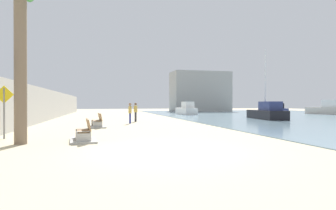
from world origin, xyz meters
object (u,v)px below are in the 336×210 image
(boat_far_left, at_px, (186,110))
(boat_mid_bay, at_px, (327,109))
(bench_far, at_px, (97,124))
(person_standing, at_px, (130,112))
(boat_distant, at_px, (267,112))
(pedestrian_sign, at_px, (4,106))
(boat_far_right, at_px, (274,111))
(person_walking, at_px, (136,111))
(bench_near, at_px, (84,136))

(boat_far_left, distance_m, boat_mid_bay, 21.45)
(bench_far, relative_size, person_standing, 1.29)
(boat_distant, distance_m, pedestrian_sign, 24.17)
(boat_far_right, distance_m, pedestrian_sign, 32.62)
(boat_mid_bay, xyz_separation_m, pedestrian_sign, (-37.73, -20.78, 0.72))
(person_walking, relative_size, boat_far_left, 0.34)
(boat_distant, bearing_deg, person_walking, -177.74)
(bench_near, xyz_separation_m, boat_far_left, (13.03, 26.74, 0.51))
(boat_far_left, xyz_separation_m, boat_mid_bay, (21.01, -4.31, 0.10))
(person_standing, bearing_deg, boat_distant, 10.75)
(person_standing, bearing_deg, boat_far_left, 58.81)
(boat_far_left, relative_size, boat_distant, 0.68)
(bench_near, xyz_separation_m, boat_far_right, (23.25, 20.04, 0.45))
(bench_far, relative_size, person_walking, 1.27)
(person_standing, bearing_deg, boat_far_right, 25.84)
(person_standing, xyz_separation_m, boat_mid_bay, (31.00, 12.18, -0.16))
(pedestrian_sign, bearing_deg, person_walking, 55.48)
(person_walking, xyz_separation_m, boat_distant, (13.87, 0.55, -0.28))
(bench_far, xyz_separation_m, boat_far_right, (22.80, 12.87, 0.45))
(bench_far, xyz_separation_m, boat_mid_bay, (33.59, 15.26, 0.61))
(bench_far, relative_size, boat_distant, 0.29)
(bench_far, xyz_separation_m, boat_far_left, (12.58, 19.57, 0.51))
(bench_far, relative_size, boat_far_left, 0.44)
(bench_near, relative_size, person_standing, 1.29)
(bench_near, height_order, pedestrian_sign, pedestrian_sign)
(person_walking, bearing_deg, bench_far, -122.00)
(person_walking, height_order, boat_mid_bay, boat_mid_bay)
(bench_near, relative_size, person_walking, 1.27)
(bench_far, distance_m, boat_mid_bay, 36.90)
(boat_far_left, bearing_deg, bench_near, -115.98)
(boat_far_right, height_order, pedestrian_sign, pedestrian_sign)
(person_standing, xyz_separation_m, boat_distant, (14.58, 2.77, -0.26))
(boat_mid_bay, bearing_deg, person_walking, -161.80)
(boat_mid_bay, bearing_deg, pedestrian_sign, -151.15)
(bench_near, distance_m, boat_mid_bay, 40.77)
(person_standing, relative_size, pedestrian_sign, 0.68)
(bench_near, height_order, boat_far_right, boat_far_right)
(person_walking, distance_m, person_standing, 2.33)
(boat_far_right, bearing_deg, person_standing, -154.16)
(boat_far_right, distance_m, boat_far_left, 12.22)
(bench_far, bearing_deg, bench_near, -93.59)
(bench_far, bearing_deg, person_walking, 58.00)
(person_walking, relative_size, boat_mid_bay, 0.29)
(person_standing, relative_size, boat_distant, 0.23)
(person_standing, distance_m, boat_distant, 14.84)
(boat_far_left, xyz_separation_m, pedestrian_sign, (-16.72, -25.10, 0.82))
(bench_near, xyz_separation_m, bench_far, (0.45, 7.17, 0.00))
(boat_distant, bearing_deg, boat_mid_bay, 29.82)
(boat_far_left, bearing_deg, person_standing, -121.19)
(bench_near, bearing_deg, pedestrian_sign, 155.89)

